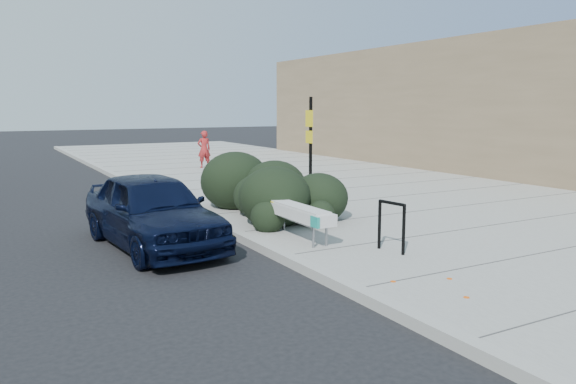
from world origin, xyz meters
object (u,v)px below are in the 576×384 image
sedan_navy (152,210)px  pedestrian (204,149)px  bike_rack (391,222)px  sign_post (310,141)px  bench (298,213)px

sedan_navy → pedestrian: size_ratio=2.75×
bike_rack → sedan_navy: sedan_navy is taller
bike_rack → sign_post: bearing=63.6°
bench → pedestrian: bearing=76.8°
bench → bike_rack: 1.89m
sign_post → bench: bearing=-129.1°
bench → sedan_navy: bearing=152.5°
sign_post → sedan_navy: bearing=-156.8°
pedestrian → sedan_navy: bearing=67.8°
sign_post → pedestrian: size_ratio=1.81×
sedan_navy → bike_rack: bearing=-46.2°
bike_rack → sign_post: (1.82, 5.65, 1.02)m
sedan_navy → pedestrian: pedestrian is taller
bench → sign_post: 4.95m
sign_post → bike_rack: bearing=-112.7°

